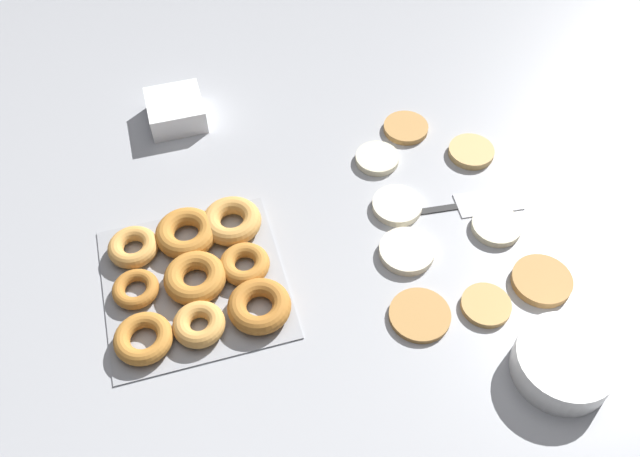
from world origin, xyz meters
TOP-DOWN VIEW (x-y plane):
  - ground_plane at (0.00, 0.00)m, footprint 3.00×3.00m
  - pancake_0 at (-0.10, 0.25)m, footprint 0.09×0.09m
  - pancake_1 at (-0.14, 0.06)m, footprint 0.09×0.09m
  - pancake_2 at (-0.21, 0.14)m, footprint 0.09×0.09m
  - pancake_3 at (0.22, 0.24)m, footprint 0.11×0.11m
  - pancake_4 at (0.09, 0.21)m, footprint 0.09×0.09m
  - pancake_5 at (0.23, 0.01)m, footprint 0.11×0.11m
  - pancake_6 at (0.24, 0.12)m, footprint 0.09×0.09m
  - pancake_7 at (-0.01, 0.05)m, footprint 0.10×0.10m
  - pancake_8 at (0.10, 0.03)m, footprint 0.10×0.10m
  - donut_tray at (0.05, -0.34)m, footprint 0.32×0.31m
  - batter_bowl at (0.38, 0.18)m, footprint 0.16×0.16m
  - container_stack at (-0.37, -0.31)m, footprint 0.12×0.11m
  - spatula at (0.02, 0.20)m, footprint 0.07×0.28m

SIDE VIEW (x-z plane):
  - ground_plane at x=0.00m, z-range 0.00..0.00m
  - spatula at x=0.02m, z-range 0.00..0.01m
  - pancake_5 at x=0.23m, z-range 0.00..0.01m
  - pancake_6 at x=0.24m, z-range 0.00..0.01m
  - pancake_2 at x=-0.21m, z-range 0.00..0.01m
  - pancake_4 at x=0.09m, z-range 0.00..0.01m
  - pancake_1 at x=-0.14m, z-range 0.00..0.01m
  - pancake_7 at x=-0.01m, z-range 0.00..0.01m
  - pancake_0 at x=-0.10m, z-range 0.00..0.01m
  - pancake_3 at x=0.22m, z-range 0.00..0.01m
  - pancake_8 at x=0.10m, z-range 0.00..0.02m
  - donut_tray at x=0.05m, z-range 0.00..0.04m
  - batter_bowl at x=0.38m, z-range 0.00..0.05m
  - container_stack at x=-0.37m, z-range 0.00..0.05m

